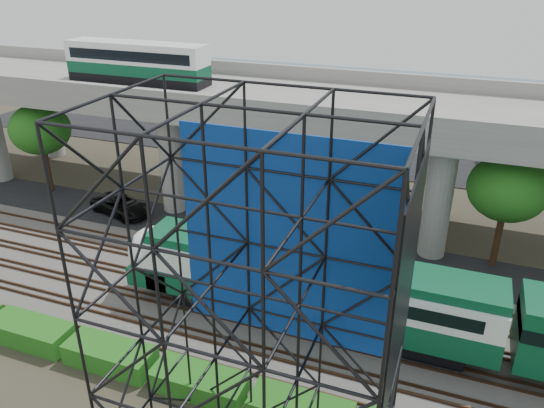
% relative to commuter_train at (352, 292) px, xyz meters
% --- Properties ---
extents(ground, '(140.00, 140.00, 0.00)m').
position_rel_commuter_train_xyz_m(ground, '(-6.74, -2.00, -2.88)').
color(ground, '#474233').
rests_on(ground, ground).
extents(ballast_bed, '(90.00, 12.00, 0.20)m').
position_rel_commuter_train_xyz_m(ballast_bed, '(-6.74, 0.00, -2.78)').
color(ballast_bed, slate).
rests_on(ballast_bed, ground).
extents(service_road, '(90.00, 5.00, 0.08)m').
position_rel_commuter_train_xyz_m(service_road, '(-6.74, 8.50, -2.84)').
color(service_road, black).
rests_on(service_road, ground).
extents(parking_lot, '(90.00, 18.00, 0.08)m').
position_rel_commuter_train_xyz_m(parking_lot, '(-6.74, 32.00, -2.84)').
color(parking_lot, black).
rests_on(parking_lot, ground).
extents(harbor_water, '(140.00, 40.00, 0.03)m').
position_rel_commuter_train_xyz_m(harbor_water, '(-6.74, 54.00, -2.87)').
color(harbor_water, '#405B69').
rests_on(harbor_water, ground).
extents(rail_tracks, '(90.00, 9.52, 0.16)m').
position_rel_commuter_train_xyz_m(rail_tracks, '(-6.74, -0.00, -2.60)').
color(rail_tracks, '#472D1E').
rests_on(rail_tracks, ballast_bed).
extents(commuter_train, '(29.30, 3.06, 4.30)m').
position_rel_commuter_train_xyz_m(commuter_train, '(0.00, 0.00, 0.00)').
color(commuter_train, black).
rests_on(commuter_train, rail_tracks).
extents(overpass, '(80.00, 12.00, 12.40)m').
position_rel_commuter_train_xyz_m(overpass, '(-7.80, 14.00, 5.33)').
color(overpass, '#9E9B93').
rests_on(overpass, ground).
extents(scaffold_tower, '(9.36, 6.36, 15.00)m').
position_rel_commuter_train_xyz_m(scaffold_tower, '(-1.28, -9.98, 4.59)').
color(scaffold_tower, black).
rests_on(scaffold_tower, ground).
extents(hedge_strip, '(34.60, 1.80, 1.20)m').
position_rel_commuter_train_xyz_m(hedge_strip, '(-5.73, -6.30, -2.32)').
color(hedge_strip, '#166017').
rests_on(hedge_strip, ground).
extents(trees, '(40.94, 16.94, 7.69)m').
position_rel_commuter_train_xyz_m(trees, '(-11.40, 14.17, 2.69)').
color(trees, '#382314').
rests_on(trees, ground).
extents(suv, '(5.71, 3.73, 1.46)m').
position_rel_commuter_train_xyz_m(suv, '(-20.25, 8.28, -2.07)').
color(suv, black).
rests_on(suv, service_road).
extents(parked_cars, '(37.23, 9.44, 1.23)m').
position_rel_commuter_train_xyz_m(parked_cars, '(-5.38, 31.88, -2.21)').
color(parked_cars, silver).
rests_on(parked_cars, parking_lot).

